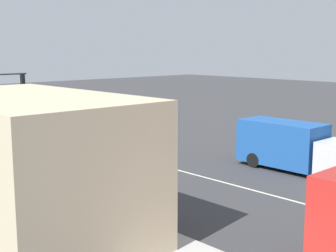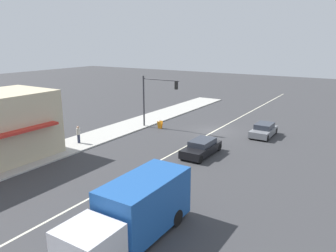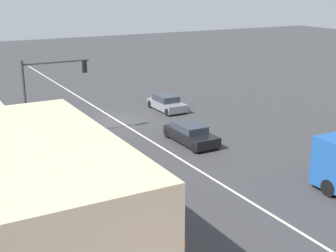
# 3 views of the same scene
# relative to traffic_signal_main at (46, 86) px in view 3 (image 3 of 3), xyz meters

# --- Properties ---
(ground_plane) EXTENTS (160.00, 160.00, 0.00)m
(ground_plane) POSITION_rel_traffic_signal_main_xyz_m (-6.12, 15.52, -3.90)
(ground_plane) COLOR #38383A
(lane_marking_center) EXTENTS (0.16, 60.00, 0.01)m
(lane_marking_center) POSITION_rel_traffic_signal_main_xyz_m (-6.12, -2.48, -3.90)
(lane_marking_center) COLOR beige
(lane_marking_center) RESTS_ON ground
(building_corner_store) EXTENTS (6.59, 10.59, 5.35)m
(building_corner_store) POSITION_rel_traffic_signal_main_xyz_m (4.92, 16.05, -1.10)
(building_corner_store) COLOR #C6B793
(building_corner_store) RESTS_ON sidewalk_right
(traffic_signal_main) EXTENTS (4.59, 0.34, 5.60)m
(traffic_signal_main) POSITION_rel_traffic_signal_main_xyz_m (0.00, 0.00, 0.00)
(traffic_signal_main) COLOR #333338
(traffic_signal_main) RESTS_ON sidewalk_right
(pedestrian) EXTENTS (0.34, 0.34, 1.63)m
(pedestrian) POSITION_rel_traffic_signal_main_xyz_m (2.72, 8.56, -2.92)
(pedestrian) COLOR #282D42
(pedestrian) RESTS_ON sidewalk_right
(warning_aframe_sign) EXTENTS (0.45, 0.53, 0.84)m
(warning_aframe_sign) POSITION_rel_traffic_signal_main_xyz_m (-0.57, -0.23, -3.47)
(warning_aframe_sign) COLOR orange
(warning_aframe_sign) RESTS_ON ground
(suv_grey) EXTENTS (1.85, 4.00, 1.30)m
(suv_grey) POSITION_rel_traffic_signal_main_xyz_m (-11.12, -3.37, -3.27)
(suv_grey) COLOR slate
(suv_grey) RESTS_ON ground
(suv_black) EXTENTS (1.87, 4.47, 1.30)m
(suv_black) POSITION_rel_traffic_signal_main_xyz_m (-8.32, 5.06, -3.27)
(suv_black) COLOR black
(suv_black) RESTS_ON ground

